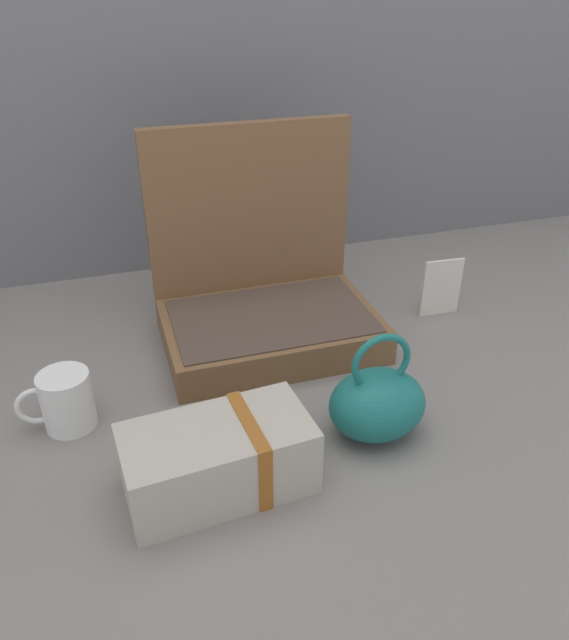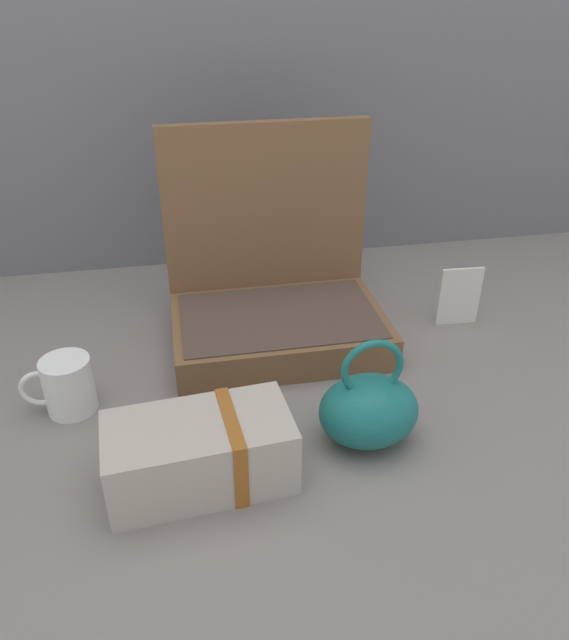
% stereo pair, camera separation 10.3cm
% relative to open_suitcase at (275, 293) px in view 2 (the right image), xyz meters
% --- Properties ---
extents(ground_plane, '(6.00, 6.00, 0.00)m').
position_rel_open_suitcase_xyz_m(ground_plane, '(-0.03, -0.17, -0.09)').
color(ground_plane, slate).
extents(open_suitcase, '(0.41, 0.29, 0.41)m').
position_rel_open_suitcase_xyz_m(open_suitcase, '(0.00, 0.00, 0.00)').
color(open_suitcase, brown).
rests_on(open_suitcase, ground_plane).
extents(teal_pouch_handbag, '(0.16, 0.13, 0.19)m').
position_rel_open_suitcase_xyz_m(teal_pouch_handbag, '(0.09, -0.35, -0.03)').
color(teal_pouch_handbag, '#196B66').
rests_on(teal_pouch_handbag, ground_plane).
extents(cream_toiletry_bag, '(0.28, 0.16, 0.11)m').
position_rel_open_suitcase_xyz_m(cream_toiletry_bag, '(-0.18, -0.39, -0.04)').
color(cream_toiletry_bag, '#B2A899').
rests_on(cream_toiletry_bag, ground_plane).
extents(coffee_mug, '(0.12, 0.08, 0.10)m').
position_rel_open_suitcase_xyz_m(coffee_mug, '(-0.39, -0.18, -0.04)').
color(coffee_mug, white).
rests_on(coffee_mug, ground_plane).
extents(info_card_left, '(0.09, 0.01, 0.13)m').
position_rel_open_suitcase_xyz_m(info_card_left, '(0.39, -0.03, -0.03)').
color(info_card_left, silver).
rests_on(info_card_left, ground_plane).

